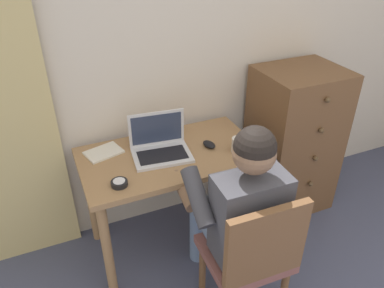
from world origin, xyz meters
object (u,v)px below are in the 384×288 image
(notebook_pad, at_px, (104,152))
(chair, at_px, (252,255))
(coffee_mug, at_px, (239,145))
(desk_clock, at_px, (119,183))
(person_seated, at_px, (237,205))
(laptop, at_px, (160,146))
(desk, at_px, (171,170))
(dresser, at_px, (293,141))
(computer_mouse, at_px, (209,144))

(notebook_pad, bearing_deg, chair, -73.29)
(notebook_pad, height_order, coffee_mug, coffee_mug)
(chair, xyz_separation_m, desk_clock, (-0.53, 0.51, 0.26))
(person_seated, bearing_deg, laptop, 113.03)
(chair, bearing_deg, notebook_pad, 122.14)
(desk, height_order, laptop, laptop)
(chair, xyz_separation_m, coffee_mug, (0.21, 0.55, 0.29))
(dresser, xyz_separation_m, coffee_mug, (-0.60, -0.22, 0.23))
(computer_mouse, xyz_separation_m, coffee_mug, (0.14, -0.12, 0.03))
(laptop, relative_size, notebook_pad, 1.74)
(desk, distance_m, notebook_pad, 0.42)
(person_seated, relative_size, notebook_pad, 5.64)
(dresser, distance_m, person_seated, 1.00)
(laptop, bearing_deg, computer_mouse, -9.52)
(desk, bearing_deg, chair, -76.01)
(desk, distance_m, computer_mouse, 0.29)
(desk, bearing_deg, laptop, 150.06)
(chair, xyz_separation_m, person_seated, (0.01, 0.18, 0.18))
(desk_clock, bearing_deg, coffee_mug, 3.12)
(computer_mouse, bearing_deg, chair, -107.99)
(desk_clock, relative_size, notebook_pad, 0.43)
(dresser, xyz_separation_m, person_seated, (-0.80, -0.58, 0.12))
(computer_mouse, distance_m, desk_clock, 0.63)
(chair, bearing_deg, coffee_mug, 68.73)
(desk, xyz_separation_m, desk_clock, (-0.36, -0.18, 0.13))
(person_seated, relative_size, desk_clock, 13.16)
(computer_mouse, xyz_separation_m, notebook_pad, (-0.62, 0.19, -0.01))
(computer_mouse, height_order, notebook_pad, computer_mouse)
(laptop, height_order, computer_mouse, laptop)
(person_seated, xyz_separation_m, desk_clock, (-0.54, 0.33, 0.08))
(coffee_mug, bearing_deg, chair, -111.27)
(desk, distance_m, dresser, 0.99)
(desk_clock, xyz_separation_m, notebook_pad, (-0.01, 0.35, -0.01))
(desk_clock, bearing_deg, notebook_pad, 91.57)
(person_seated, height_order, coffee_mug, person_seated)
(desk, relative_size, coffee_mug, 9.00)
(coffee_mug, bearing_deg, person_seated, -119.53)
(dresser, relative_size, laptop, 2.97)
(desk_clock, bearing_deg, dresser, 10.85)
(laptop, bearing_deg, desk, -29.94)
(desk, xyz_separation_m, chair, (0.17, -0.69, -0.13))
(laptop, bearing_deg, dresser, 2.35)
(dresser, bearing_deg, laptop, -177.65)
(chair, distance_m, computer_mouse, 0.73)
(chair, bearing_deg, desk_clock, 136.18)
(coffee_mug, bearing_deg, laptop, 158.41)
(chair, height_order, laptop, laptop)
(chair, relative_size, person_seated, 0.73)
(person_seated, distance_m, desk_clock, 0.63)
(chair, relative_size, laptop, 2.37)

